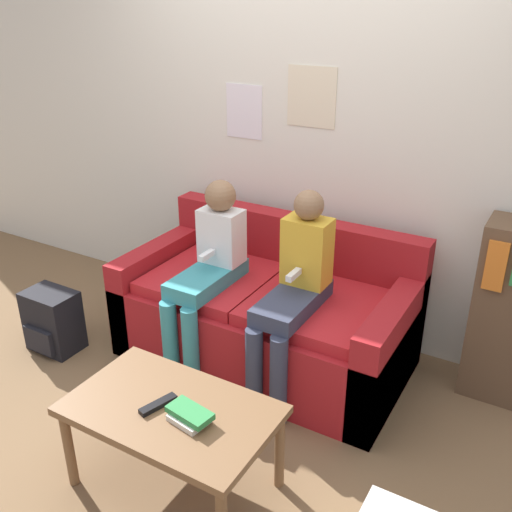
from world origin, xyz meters
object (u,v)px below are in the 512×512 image
object	(u,v)px
couch	(267,315)
tv_remote	(158,404)
coffee_table	(171,417)
person_right	(294,289)
person_left	(208,267)
backpack	(53,321)

from	to	relation	value
couch	tv_remote	world-z (taller)	couch
coffee_table	tv_remote	xyz separation A→B (m)	(-0.05, -0.02, 0.06)
coffee_table	person_right	distance (m)	0.92
person_left	couch	bearing A→B (deg)	37.13
backpack	person_left	bearing A→B (deg)	22.91
couch	person_right	distance (m)	0.47
coffee_table	person_left	distance (m)	1.00
person_right	backpack	bearing A→B (deg)	-165.10
tv_remote	backpack	xyz separation A→B (m)	(-1.27, 0.52, -0.25)
person_right	backpack	size ratio (longest dim) A/B	2.90
coffee_table	backpack	bearing A→B (deg)	159.40
coffee_table	tv_remote	distance (m)	0.08
coffee_table	person_left	world-z (taller)	person_left
backpack	person_right	bearing A→B (deg)	14.90
person_right	person_left	bearing A→B (deg)	-179.86
coffee_table	backpack	distance (m)	1.42
tv_remote	backpack	distance (m)	1.39
backpack	tv_remote	bearing A→B (deg)	-22.23
person_right	tv_remote	bearing A→B (deg)	-100.88
person_left	backpack	xyz separation A→B (m)	(-0.90, -0.38, -0.43)
couch	backpack	bearing A→B (deg)	-153.47
backpack	coffee_table	bearing A→B (deg)	-20.60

